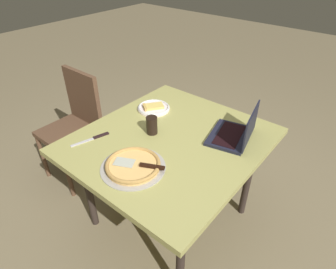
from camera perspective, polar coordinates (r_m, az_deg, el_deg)
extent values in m
plane|color=#7F7052|center=(2.26, 0.37, -16.03)|extent=(12.00, 12.00, 0.00)
cube|color=tan|center=(1.77, 0.45, -1.31)|extent=(1.15, 1.04, 0.04)
cylinder|color=#2E241F|center=(2.43, -0.93, -0.60)|extent=(0.05, 0.05, 0.69)
cylinder|color=#2E241F|center=(2.04, -15.57, -10.46)|extent=(0.05, 0.05, 0.69)
cylinder|color=#2E241F|center=(2.12, 15.66, -8.40)|extent=(0.05, 0.05, 0.69)
cylinder|color=#2E241F|center=(1.66, 2.52, -23.25)|extent=(0.05, 0.05, 0.69)
cube|color=black|center=(1.80, 12.10, -0.27)|extent=(0.35, 0.29, 0.02)
cube|color=black|center=(1.80, 12.14, 0.00)|extent=(0.29, 0.20, 0.00)
cube|color=black|center=(1.73, 16.20, 1.66)|extent=(0.30, 0.08, 0.20)
cube|color=#97AEEF|center=(1.73, 16.12, 1.68)|extent=(0.27, 0.06, 0.17)
cylinder|color=white|center=(2.06, -2.86, 5.22)|extent=(0.23, 0.23, 0.01)
torus|color=silver|center=(2.06, -2.86, 5.46)|extent=(0.22, 0.22, 0.01)
cube|color=#E1C261|center=(2.05, -2.87, 5.63)|extent=(0.16, 0.14, 0.02)
cube|color=tan|center=(2.04, -4.64, 5.39)|extent=(0.06, 0.08, 0.03)
cylinder|color=#A7A29A|center=(1.55, -6.94, -6.53)|extent=(0.35, 0.35, 0.01)
cylinder|color=#ECB767|center=(1.54, -6.98, -6.17)|extent=(0.29, 0.29, 0.02)
torus|color=#B98B49|center=(1.54, -7.00, -5.90)|extent=(0.30, 0.30, 0.02)
cube|color=beige|center=(1.55, -8.70, -5.50)|extent=(0.11, 0.13, 0.00)
cube|color=black|center=(1.51, -3.18, -6.36)|extent=(0.08, 0.13, 0.01)
cube|color=#BDB8C0|center=(1.80, -16.11, -1.29)|extent=(0.18, 0.07, 0.00)
cube|color=black|center=(1.82, -13.20, -0.19)|extent=(0.10, 0.05, 0.01)
cylinder|color=black|center=(1.78, -3.25, 1.86)|extent=(0.07, 0.07, 0.11)
cylinder|color=#45330B|center=(1.76, -3.29, 2.72)|extent=(0.06, 0.06, 0.01)
cube|color=brown|center=(2.45, -19.11, 0.42)|extent=(0.41, 0.41, 0.04)
cube|color=brown|center=(2.41, -16.59, 7.12)|extent=(0.04, 0.39, 0.44)
cylinder|color=brown|center=(2.65, -23.61, -4.05)|extent=(0.03, 0.03, 0.43)
cylinder|color=brown|center=(2.38, -19.17, -7.73)|extent=(0.03, 0.03, 0.43)
cylinder|color=brown|center=(2.78, -17.26, -0.53)|extent=(0.03, 0.03, 0.43)
cylinder|color=brown|center=(2.53, -12.40, -3.61)|extent=(0.03, 0.03, 0.43)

